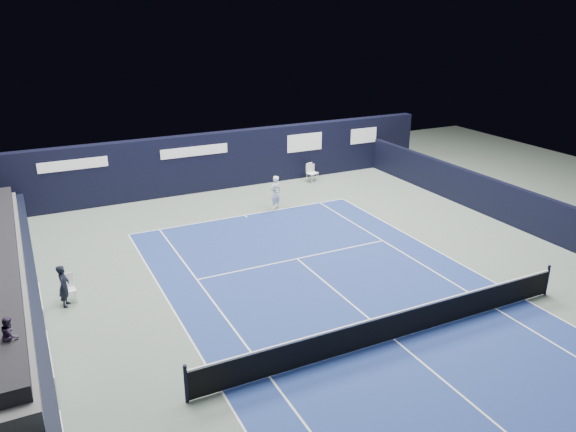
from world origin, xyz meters
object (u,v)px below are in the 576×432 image
object	(u,v)px
tennis_net	(395,325)
tennis_player	(275,192)
folding_chair_back_b	(313,171)
line_judge_chair	(68,286)
folding_chair_back_a	(310,169)

from	to	relation	value
tennis_net	tennis_player	world-z (taller)	tennis_player
folding_chair_back_b	line_judge_chair	distance (m)	16.78
line_judge_chair	tennis_player	xyz separation A→B (m)	(10.19, 5.31, 0.28)
line_judge_chair	tennis_player	world-z (taller)	tennis_player
folding_chair_back_b	tennis_net	size ratio (longest dim) A/B	0.07
tennis_player	folding_chair_back_b	bearing A→B (deg)	41.11
tennis_player	folding_chair_back_a	bearing A→B (deg)	41.52
folding_chair_back_a	tennis_player	distance (m)	4.96
folding_chair_back_a	line_judge_chair	bearing A→B (deg)	-169.82
folding_chair_back_a	tennis_player	xyz separation A→B (m)	(-3.71, -3.29, 0.13)
folding_chair_back_a	folding_chair_back_b	size ratio (longest dim) A/B	1.20
folding_chair_back_b	line_judge_chair	size ratio (longest dim) A/B	0.91
folding_chair_back_a	folding_chair_back_b	world-z (taller)	folding_chair_back_a
folding_chair_back_b	tennis_net	bearing A→B (deg)	-128.59
line_judge_chair	tennis_net	bearing A→B (deg)	-43.23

